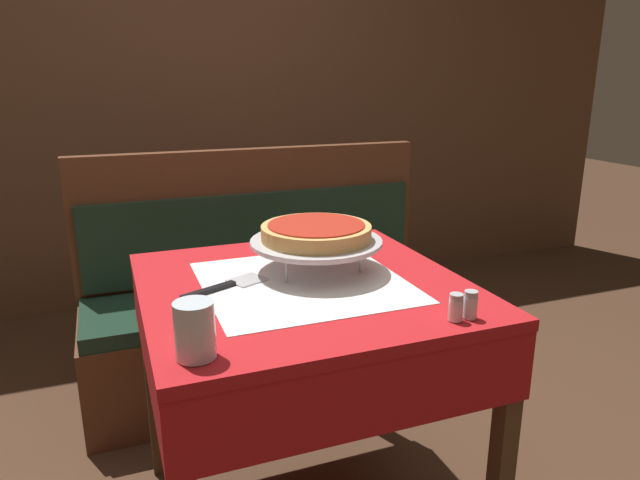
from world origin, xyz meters
TOP-DOWN VIEW (x-y plane):
  - dining_table_front at (0.00, 0.00)m, footprint 0.86×0.86m
  - dining_table_rear at (0.27, 1.52)m, footprint 0.58×0.58m
  - booth_bench at (0.12, 0.83)m, footprint 1.52×0.48m
  - back_wall_panel at (0.00, 2.01)m, footprint 6.00×0.04m
  - pizza_pan_stand at (0.06, 0.07)m, footprint 0.37×0.37m
  - deep_dish_pizza at (0.06, 0.07)m, footprint 0.31×0.31m
  - pizza_server at (-0.21, 0.03)m, footprint 0.25×0.15m
  - water_glass_near at (-0.34, -0.33)m, footprint 0.08×0.08m
  - salt_shaker at (0.24, -0.36)m, footprint 0.03×0.03m
  - pepper_shaker at (0.28, -0.36)m, footprint 0.03×0.03m
  - condiment_caddy at (0.25, 1.46)m, footprint 0.14×0.14m

SIDE VIEW (x-z plane):
  - booth_bench at x=0.12m, z-range -0.20..0.81m
  - dining_table_rear at x=0.27m, z-range 0.26..1.05m
  - dining_table_front at x=0.00m, z-range 0.27..1.05m
  - pizza_server at x=-0.21m, z-range 0.78..0.79m
  - salt_shaker at x=0.24m, z-range 0.78..0.84m
  - pepper_shaker at x=0.28m, z-range 0.78..0.84m
  - condiment_caddy at x=0.25m, z-range 0.75..0.91m
  - water_glass_near at x=-0.34m, z-range 0.78..0.90m
  - pizza_pan_stand at x=0.06m, z-range 0.82..0.91m
  - deep_dish_pizza at x=0.06m, z-range 0.87..0.92m
  - back_wall_panel at x=0.00m, z-range 0.00..2.40m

